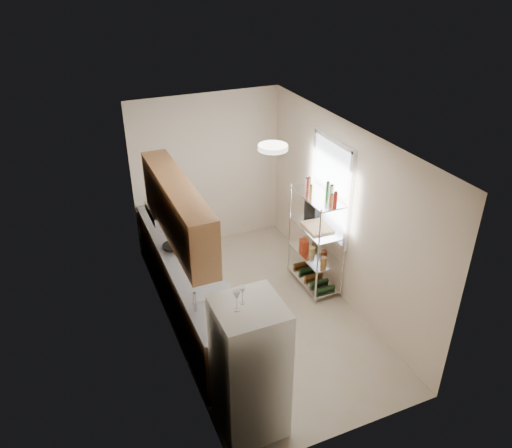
{
  "coord_description": "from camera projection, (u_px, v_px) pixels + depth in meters",
  "views": [
    {
      "loc": [
        -2.27,
        -5.11,
        4.54
      ],
      "look_at": [
        0.03,
        0.25,
        1.3
      ],
      "focal_mm": 35.0,
      "sensor_mm": 36.0,
      "label": 1
    }
  ],
  "objects": [
    {
      "name": "room",
      "position": [
        262.0,
        233.0,
        6.45
      ],
      "size": [
        2.52,
        4.42,
        2.62
      ],
      "color": "#AEA18D",
      "rests_on": "ground"
    },
    {
      "name": "counter_run",
      "position": [
        188.0,
        284.0,
        6.9
      ],
      "size": [
        0.63,
        3.51,
        0.9
      ],
      "color": "#B9814F",
      "rests_on": "ground"
    },
    {
      "name": "upper_cabinets",
      "position": [
        177.0,
        209.0,
        5.92
      ],
      "size": [
        0.33,
        2.2,
        0.72
      ],
      "primitive_type": "cube",
      "color": "#B9814F",
      "rests_on": "room"
    },
    {
      "name": "range_hood",
      "position": [
        168.0,
        211.0,
        6.79
      ],
      "size": [
        0.5,
        0.6,
        0.12
      ],
      "primitive_type": "cube",
      "color": "#B7BABC",
      "rests_on": "room"
    },
    {
      "name": "window",
      "position": [
        331.0,
        189.0,
        7.04
      ],
      "size": [
        0.06,
        1.0,
        1.46
      ],
      "primitive_type": "cube",
      "color": "white",
      "rests_on": "room"
    },
    {
      "name": "bakers_rack",
      "position": [
        317.0,
        221.0,
        7.13
      ],
      "size": [
        0.45,
        0.9,
        1.73
      ],
      "color": "silver",
      "rests_on": "ground"
    },
    {
      "name": "ceiling_dome",
      "position": [
        273.0,
        147.0,
        5.6
      ],
      "size": [
        0.34,
        0.34,
        0.05
      ],
      "primitive_type": "cylinder",
      "color": "white",
      "rests_on": "room"
    },
    {
      "name": "refrigerator",
      "position": [
        250.0,
        369.0,
        5.05
      ],
      "size": [
        0.66,
        0.66,
        1.6
      ],
      "primitive_type": "cube",
      "color": "white",
      "rests_on": "ground"
    },
    {
      "name": "wine_glass_a",
      "position": [
        237.0,
        301.0,
        4.56
      ],
      "size": [
        0.08,
        0.08,
        0.22
      ],
      "primitive_type": null,
      "color": "silver",
      "rests_on": "refrigerator"
    },
    {
      "name": "wine_glass_b",
      "position": [
        242.0,
        295.0,
        4.66
      ],
      "size": [
        0.07,
        0.07,
        0.19
      ],
      "primitive_type": null,
      "color": "silver",
      "rests_on": "refrigerator"
    },
    {
      "name": "rice_cooker",
      "position": [
        183.0,
        244.0,
        6.76
      ],
      "size": [
        0.28,
        0.28,
        0.23
      ],
      "primitive_type": "cylinder",
      "color": "white",
      "rests_on": "counter_run"
    },
    {
      "name": "frying_pan_large",
      "position": [
        172.0,
        246.0,
        6.89
      ],
      "size": [
        0.31,
        0.31,
        0.05
      ],
      "primitive_type": "cylinder",
      "rotation": [
        0.0,
        0.0,
        0.21
      ],
      "color": "black",
      "rests_on": "counter_run"
    },
    {
      "name": "frying_pan_small",
      "position": [
        176.0,
        243.0,
        6.95
      ],
      "size": [
        0.29,
        0.29,
        0.04
      ],
      "primitive_type": "cylinder",
      "rotation": [
        0.0,
        0.0,
        0.49
      ],
      "color": "black",
      "rests_on": "counter_run"
    },
    {
      "name": "cutting_board",
      "position": [
        317.0,
        227.0,
        7.15
      ],
      "size": [
        0.36,
        0.45,
        0.03
      ],
      "primitive_type": "cube",
      "rotation": [
        0.0,
        0.0,
        -0.04
      ],
      "color": "tan",
      "rests_on": "bakers_rack"
    },
    {
      "name": "espresso_machine",
      "position": [
        313.0,
        208.0,
        7.39
      ],
      "size": [
        0.21,
        0.26,
        0.27
      ],
      "primitive_type": "cube",
      "rotation": [
        0.0,
        0.0,
        0.28
      ],
      "color": "black",
      "rests_on": "bakers_rack"
    },
    {
      "name": "storage_bag",
      "position": [
        304.0,
        245.0,
        7.45
      ],
      "size": [
        0.12,
        0.16,
        0.17
      ],
      "primitive_type": "cube",
      "rotation": [
        0.0,
        0.0,
        -0.14
      ],
      "color": "#A63014",
      "rests_on": "bakers_rack"
    }
  ]
}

